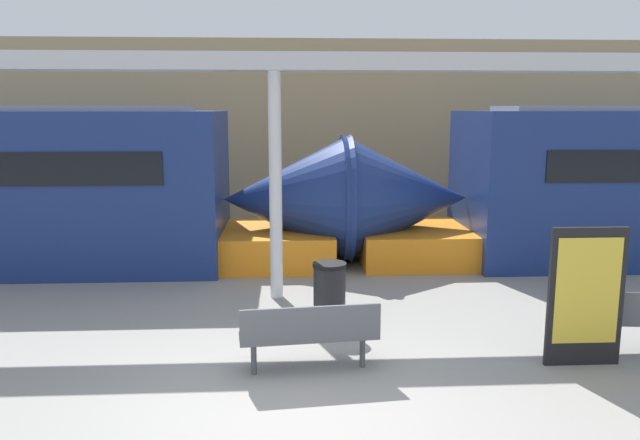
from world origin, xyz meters
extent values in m
plane|color=gray|center=(0.00, 0.00, 0.00)|extent=(60.00, 60.00, 0.00)
cube|color=tan|center=(0.00, 11.12, 2.50)|extent=(56.00, 0.20, 5.00)
cone|color=navy|center=(2.36, 6.54, 1.32)|extent=(2.61, 2.63, 2.63)
cube|color=orange|center=(2.61, 6.54, 0.35)|extent=(2.35, 2.46, 0.70)
cone|color=navy|center=(-0.06, 6.54, 1.32)|extent=(2.61, 2.63, 2.63)
cube|color=orange|center=(-0.31, 6.54, 0.35)|extent=(2.35, 2.46, 0.70)
cube|color=#4C4F54|center=(0.19, 1.01, 0.45)|extent=(1.70, 0.61, 0.04)
cube|color=#4C4F54|center=(0.21, 0.81, 0.67)|extent=(1.66, 0.21, 0.41)
cylinder|color=#4C4F54|center=(-0.48, 0.94, 0.21)|extent=(0.07, 0.07, 0.43)
cylinder|color=#4C4F54|center=(0.85, 1.08, 0.21)|extent=(0.07, 0.07, 0.43)
cylinder|color=#4C4F54|center=(4.14, 1.39, 0.21)|extent=(0.07, 0.07, 0.43)
cylinder|color=black|center=(0.54, 2.48, 0.46)|extent=(0.46, 0.46, 0.91)
cylinder|color=black|center=(0.54, 2.48, 0.94)|extent=(0.48, 0.48, 0.06)
cube|color=black|center=(3.58, 1.01, 0.87)|extent=(0.94, 0.06, 1.74)
cube|color=gold|center=(3.58, 0.98, 0.96)|extent=(0.80, 0.01, 1.33)
cylinder|color=silver|center=(-0.25, 4.06, 1.87)|extent=(0.21, 0.21, 3.74)
cube|color=#B7B7BC|center=(-0.25, 4.06, 3.88)|extent=(28.00, 0.60, 0.28)
camera|label=1|loc=(-0.06, -6.14, 3.14)|focal=35.00mm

